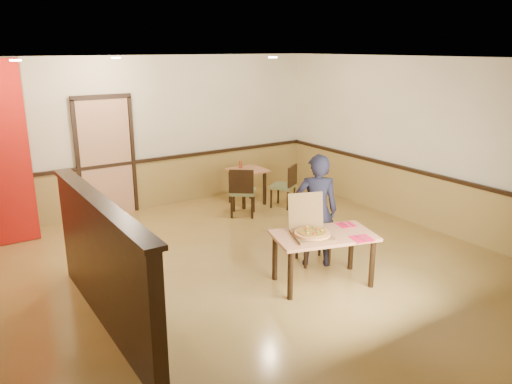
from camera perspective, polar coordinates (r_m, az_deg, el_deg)
floor at (r=6.83m, az=-0.63°, el=-9.26°), size 7.00×7.00×0.00m
ceiling at (r=6.16m, az=-0.71°, el=14.94°), size 7.00×7.00×0.00m
wall_back at (r=9.42m, az=-12.36°, el=6.49°), size 7.00×0.00×7.00m
wall_right at (r=8.71m, az=19.14°, el=5.18°), size 0.00×7.00×7.00m
wainscot_back at (r=9.60m, az=-11.96°, el=0.87°), size 7.00×0.04×0.90m
chair_rail_back at (r=9.47m, az=-12.08°, el=3.59°), size 7.00×0.06×0.06m
wainscot_right at (r=8.91m, az=18.46°, el=-0.83°), size 0.04×7.00×0.90m
chair_rail_right at (r=8.77m, az=18.65°, el=2.08°), size 0.06×7.00×0.06m
back_door at (r=9.20m, az=-16.78°, el=3.71°), size 0.90×0.06×2.10m
booth_partition at (r=5.61m, az=-17.07°, el=-7.68°), size 0.20×3.10×1.44m
spot_a at (r=7.05m, az=-25.78°, el=13.40°), size 0.14×0.14×0.02m
spot_b at (r=8.09m, az=-15.72°, el=14.55°), size 0.14×0.14×0.02m
spot_c at (r=8.19m, az=1.93°, el=15.14°), size 0.14×0.14×0.02m
main_table at (r=6.39m, az=7.72°, el=-5.68°), size 1.41×1.04×0.68m
diner_chair at (r=7.09m, az=6.39°, el=-4.22°), size 0.54×0.54×0.86m
side_chair_left at (r=8.87m, az=-1.57°, el=0.22°), size 0.62×0.62×0.90m
side_chair_right at (r=9.41m, az=3.46°, el=0.90°), size 0.56×0.56×0.82m
side_table at (r=9.61m, az=-1.00°, el=1.64°), size 0.65×0.65×0.68m
diner at (r=6.86m, az=6.94°, el=-2.13°), size 0.69×0.64×1.58m
pizza_box at (r=6.26m, az=6.30°, el=-4.45°), size 0.62×0.67×0.49m
pizza at (r=6.22m, az=6.45°, el=-4.73°), size 0.56×0.56×0.03m
napkin_near at (r=6.29m, az=11.98°, el=-5.22°), size 0.30×0.30×0.01m
napkin_far at (r=6.71m, az=10.23°, el=-3.71°), size 0.26×0.26×0.01m
condiment at (r=9.63m, az=-1.78°, el=3.15°), size 0.06×0.06×0.14m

